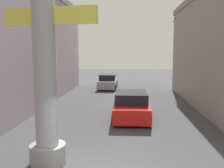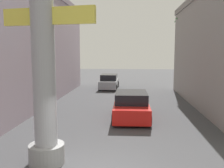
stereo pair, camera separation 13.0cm
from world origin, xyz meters
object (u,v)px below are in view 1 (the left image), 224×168
at_px(car_lead, 131,106).
at_px(palm_tree_far_right, 183,48).
at_px(pedestrian_far_left, 56,87).
at_px(neon_sign_pole, 44,23).
at_px(palm_tree_far_left, 57,40).
at_px(car_far, 108,82).

bearing_deg(car_lead, palm_tree_far_right, 65.05).
relative_size(car_lead, pedestrian_far_left, 2.86).
relative_size(neon_sign_pole, palm_tree_far_left, 1.17).
distance_m(car_lead, pedestrian_far_left, 8.87).
height_order(car_lead, pedestrian_far_left, pedestrian_far_left).
bearing_deg(neon_sign_pole, palm_tree_far_left, 104.63).
bearing_deg(pedestrian_far_left, car_far, 56.19).
bearing_deg(pedestrian_far_left, car_lead, -44.17).
bearing_deg(palm_tree_far_left, car_lead, -55.63).
bearing_deg(pedestrian_far_left, palm_tree_far_right, 24.65).
bearing_deg(palm_tree_far_right, pedestrian_far_left, -155.35).
height_order(car_far, pedestrian_far_left, pedestrian_far_left).
distance_m(neon_sign_pole, palm_tree_far_right, 19.88).
xyz_separation_m(neon_sign_pole, car_lead, (2.96, 6.47, -4.11)).
bearing_deg(palm_tree_far_left, palm_tree_far_right, 2.57).
height_order(neon_sign_pole, palm_tree_far_left, neon_sign_pole).
distance_m(car_far, palm_tree_far_right, 8.59).
bearing_deg(car_lead, palm_tree_far_left, 124.37).
bearing_deg(car_lead, neon_sign_pole, -114.59).
height_order(palm_tree_far_left, pedestrian_far_left, palm_tree_far_left).
distance_m(car_far, palm_tree_far_left, 6.92).
distance_m(car_lead, palm_tree_far_right, 13.28).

